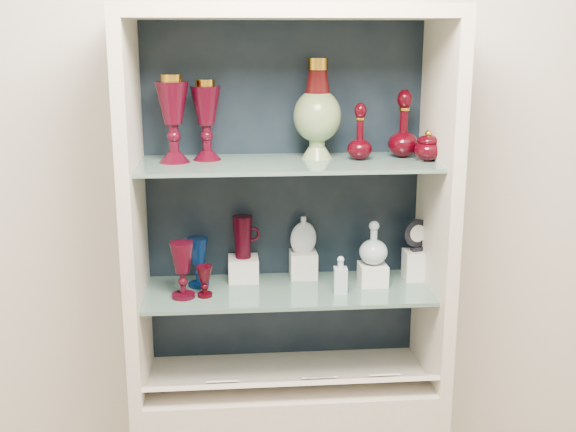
{
  "coord_description": "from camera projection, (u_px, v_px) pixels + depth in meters",
  "views": [
    {
      "loc": [
        -0.19,
        -0.66,
        1.86
      ],
      "look_at": [
        0.0,
        1.53,
        1.3
      ],
      "focal_mm": 45.0,
      "sensor_mm": 36.0,
      "label": 1
    }
  ],
  "objects": [
    {
      "name": "ruby_goblet_tall",
      "position": [
        182.0,
        270.0,
        2.25
      ],
      "size": [
        0.08,
        0.08,
        0.18
      ],
      "primitive_type": null,
      "rotation": [
        0.0,
        0.0,
        0.07
      ],
      "color": "#3F0714",
      "rests_on": "shelf_lower"
    },
    {
      "name": "label_card_2",
      "position": [
        317.0,
        377.0,
        2.3
      ],
      "size": [
        0.1,
        0.06,
        0.03
      ],
      "primitive_type": "cube",
      "rotation": [
        -0.44,
        0.0,
        0.0
      ],
      "color": "white",
      "rests_on": "label_ledge"
    },
    {
      "name": "cobalt_goblet",
      "position": [
        198.0,
        262.0,
        2.36
      ],
      "size": [
        0.09,
        0.09,
        0.16
      ],
      "primitive_type": null,
      "rotation": [
        0.0,
        0.0,
        0.38
      ],
      "color": "#001543",
      "rests_on": "shelf_lower"
    },
    {
      "name": "cameo_medallion",
      "position": [
        417.0,
        235.0,
        2.41
      ],
      "size": [
        0.1,
        0.06,
        0.11
      ],
      "primitive_type": null,
      "rotation": [
        0.0,
        0.0,
        0.27
      ],
      "color": "black",
      "rests_on": "riser_cameo_medallion"
    },
    {
      "name": "lidded_bowl",
      "position": [
        428.0,
        145.0,
        2.25
      ],
      "size": [
        0.09,
        0.09,
        0.1
      ],
      "primitive_type": null,
      "rotation": [
        0.0,
        0.0,
        -0.03
      ],
      "color": "#390109",
      "rests_on": "shelf_upper"
    },
    {
      "name": "label_card_1",
      "position": [
        222.0,
        381.0,
        2.27
      ],
      "size": [
        0.1,
        0.06,
        0.03
      ],
      "primitive_type": "cube",
      "rotation": [
        -0.44,
        0.0,
        0.0
      ],
      "color": "white",
      "rests_on": "label_ledge"
    },
    {
      "name": "pedestal_lamp_right",
      "position": [
        173.0,
        119.0,
        2.21
      ],
      "size": [
        0.11,
        0.11,
        0.27
      ],
      "primitive_type": null,
      "rotation": [
        0.0,
        0.0,
        0.09
      ],
      "color": "#3F0714",
      "rests_on": "shelf_upper"
    },
    {
      "name": "enamel_urn",
      "position": [
        317.0,
        109.0,
        2.28
      ],
      "size": [
        0.18,
        0.18,
        0.31
      ],
      "primitive_type": null,
      "rotation": [
        0.0,
        0.0,
        0.16
      ],
      "color": "#06421A",
      "rests_on": "shelf_upper"
    },
    {
      "name": "cabinet_side_right",
      "position": [
        437.0,
        205.0,
        2.31
      ],
      "size": [
        0.04,
        0.4,
        1.15
      ],
      "primitive_type": "cube",
      "color": "beige",
      "rests_on": "cabinet_base"
    },
    {
      "name": "label_card_3",
      "position": [
        321.0,
        377.0,
        2.3
      ],
      "size": [
        0.1,
        0.06,
        0.03
      ],
      "primitive_type": "cube",
      "rotation": [
        -0.44,
        0.0,
        0.0
      ],
      "color": "white",
      "rests_on": "label_ledge"
    },
    {
      "name": "flat_flask",
      "position": [
        303.0,
        234.0,
        2.43
      ],
      "size": [
        0.1,
        0.05,
        0.13
      ],
      "primitive_type": null,
      "rotation": [
        0.0,
        0.0,
        0.2
      ],
      "color": "#B4BFCA",
      "rests_on": "riser_flat_flask"
    },
    {
      "name": "riser_clear_round_decanter",
      "position": [
        373.0,
        274.0,
        2.39
      ],
      "size": [
        0.09,
        0.09,
        0.07
      ],
      "primitive_type": "cube",
      "color": "silver",
      "rests_on": "shelf_lower"
    },
    {
      "name": "riser_ruby_pitcher",
      "position": [
        243.0,
        269.0,
        2.43
      ],
      "size": [
        0.1,
        0.1,
        0.08
      ],
      "primitive_type": "cube",
      "color": "silver",
      "rests_on": "shelf_lower"
    },
    {
      "name": "label_ledge",
      "position": [
        291.0,
        383.0,
        2.3
      ],
      "size": [
        0.92,
        0.17,
        0.09
      ],
      "primitive_type": "cube",
      "rotation": [
        -0.44,
        0.0,
        0.0
      ],
      "color": "beige",
      "rests_on": "cabinet_base"
    },
    {
      "name": "ruby_decanter_b",
      "position": [
        404.0,
        122.0,
        2.31
      ],
      "size": [
        0.1,
        0.1,
        0.23
      ],
      "primitive_type": null,
      "rotation": [
        0.0,
        0.0,
        0.05
      ],
      "color": "#390109",
      "rests_on": "shelf_upper"
    },
    {
      "name": "ruby_goblet_small",
      "position": [
        205.0,
        281.0,
        2.27
      ],
      "size": [
        0.07,
        0.07,
        0.1
      ],
      "primitive_type": null,
      "rotation": [
        0.0,
        0.0,
        -0.36
      ],
      "color": "#390109",
      "rests_on": "shelf_lower"
    },
    {
      "name": "ruby_decanter_a",
      "position": [
        360.0,
        128.0,
        2.26
      ],
      "size": [
        0.09,
        0.09,
        0.2
      ],
      "primitive_type": null,
      "rotation": [
        0.0,
        0.0,
        0.18
      ],
      "color": "#390109",
      "rests_on": "shelf_upper"
    },
    {
      "name": "shelf_lower",
      "position": [
        287.0,
        290.0,
        2.36
      ],
      "size": [
        0.92,
        0.34,
        0.01
      ],
      "primitive_type": "cube",
      "color": "slate",
      "rests_on": "cabinet_side_left"
    },
    {
      "name": "cabinet_back_panel",
      "position": [
        283.0,
        195.0,
        2.45
      ],
      "size": [
        0.98,
        0.02,
        1.15
      ],
      "primitive_type": "cube",
      "color": "black",
      "rests_on": "cabinet_base"
    },
    {
      "name": "wall_back",
      "position": [
        282.0,
        172.0,
        2.46
      ],
      "size": [
        3.5,
        0.02,
        2.8
      ],
      "primitive_type": "cube",
      "color": "silver",
      "rests_on": "ground"
    },
    {
      "name": "riser_cameo_medallion",
      "position": [
        416.0,
        265.0,
        2.43
      ],
      "size": [
        0.08,
        0.08,
        0.1
      ],
      "primitive_type": "cube",
      "color": "silver",
      "rests_on": "shelf_lower"
    },
    {
      "name": "clear_round_decanter",
      "position": [
        374.0,
        244.0,
        2.36
      ],
      "size": [
        0.12,
        0.12,
        0.14
      ],
      "primitive_type": null,
      "rotation": [
        0.0,
        0.0,
        -0.36
      ],
      "color": "#A7BFC5",
      "rests_on": "riser_clear_round_decanter"
    },
    {
      "name": "ruby_pitcher",
      "position": [
        243.0,
        237.0,
        2.4
      ],
      "size": [
        0.12,
        0.08,
        0.14
      ],
      "primitive_type": null,
      "rotation": [
        0.0,
        0.0,
        0.17
      ],
      "color": "#3F0714",
      "rests_on": "riser_ruby_pitcher"
    },
    {
      "name": "riser_flat_flask",
      "position": [
        303.0,
        264.0,
        2.46
      ],
      "size": [
        0.09,
        0.09,
        0.09
      ],
      "primitive_type": "cube",
      "color": "silver",
      "rests_on": "shelf_lower"
    },
    {
      "name": "cabinet_top_cap",
      "position": [
        288.0,
        12.0,
        2.12
      ],
      "size": [
        1.0,
        0.4,
        0.04
      ],
      "primitive_type": "cube",
      "color": "beige",
      "rests_on": "cabinet_side_left"
    },
    {
      "name": "shelf_upper",
      "position": [
        287.0,
        164.0,
        2.25
      ],
      "size": [
        0.92,
        0.34,
        0.01
      ],
      "primitive_type": "cube",
      "color": "slate",
      "rests_on": "cabinet_side_left"
    },
    {
      "name": "clear_square_bottle",
      "position": [
        340.0,
        275.0,
        2.3
      ],
      "size": [
        0.05,
        0.05,
        0.12
      ],
      "primitive_type": null,
      "rotation": [
        0.0,
        0.0,
        -0.05
      ],
      "color": "#A7BFC5",
      "rests_on": "shelf_lower"
    },
    {
      "name": "label_card_0",
      "position": [
        383.0,
        375.0,
        2.32
      ],
      "size": [
        0.1,
        0.06,
        0.03
      ],
      "primitive_type": "cube",
      "rotation": [
        -0.44,
        0.0,
        0.0
      ],
      "color": "white",
      "rests_on": "label_ledge"
    },
    {
      "name": "pedestal_lamp_left",
      "position": [
        206.0,
        120.0,
        2.25
      ],
      "size": [
        0.1,
        0.1,
        0.25
      ],
      "primitive_type": null,
      "rotation": [
        0.0,
        0.0,
        0.07
      ],
      "color": "#3F0714",
      "rests_on": "shelf_upper"
    },
    {
      "name": "cabinet_side_left",
      "position": [
        133.0,
        211.0,
        2.23
      ],
      "size": [
        0.04,
        0.4,
        1.15
      ],
      "primitive_type": "cube",
      "color": "beige",
      "rests_on": "cabinet_base"
    }
  ]
}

